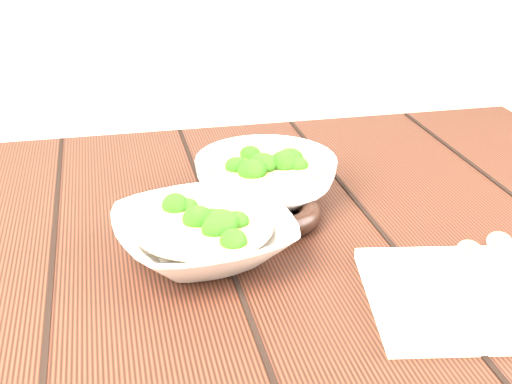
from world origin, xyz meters
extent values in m
cube|color=black|center=(0.00, 0.00, 0.73)|extent=(1.20, 0.80, 0.04)
cube|color=black|center=(0.54, 0.34, 0.35)|extent=(0.07, 0.07, 0.71)
imported|color=silver|center=(-0.05, -0.05, 0.77)|extent=(0.24, 0.24, 0.05)
cylinder|color=#A17A48|center=(-0.05, -0.05, 0.79)|extent=(0.16, 0.16, 0.00)
ellipsoid|color=#2E6C18|center=(-0.03, -0.04, 0.80)|extent=(0.03, 0.03, 0.03)
ellipsoid|color=#2E6C18|center=(-0.04, -0.02, 0.80)|extent=(0.03, 0.03, 0.03)
ellipsoid|color=#2E6C18|center=(-0.08, -0.02, 0.80)|extent=(0.03, 0.03, 0.03)
ellipsoid|color=#2E6C18|center=(-0.07, -0.06, 0.80)|extent=(0.03, 0.03, 0.03)
ellipsoid|color=#2E6C18|center=(-0.05, -0.09, 0.80)|extent=(0.03, 0.03, 0.03)
ellipsoid|color=#2E6C18|center=(-0.01, -0.08, 0.80)|extent=(0.03, 0.03, 0.03)
imported|color=silver|center=(0.06, 0.09, 0.78)|extent=(0.23, 0.23, 0.06)
cylinder|color=#A17A48|center=(0.06, 0.09, 0.80)|extent=(0.15, 0.15, 0.00)
ellipsoid|color=#2E6C18|center=(0.08, 0.09, 0.81)|extent=(0.03, 0.03, 0.03)
ellipsoid|color=#2E6C18|center=(0.07, 0.12, 0.81)|extent=(0.03, 0.03, 0.03)
ellipsoid|color=#2E6C18|center=(0.03, 0.12, 0.81)|extent=(0.03, 0.03, 0.03)
ellipsoid|color=#2E6C18|center=(0.04, 0.08, 0.81)|extent=(0.03, 0.03, 0.03)
ellipsoid|color=#2E6C18|center=(0.05, 0.05, 0.81)|extent=(0.03, 0.03, 0.03)
ellipsoid|color=#2E6C18|center=(0.10, 0.05, 0.81)|extent=(0.03, 0.03, 0.03)
torus|color=black|center=(0.06, 0.01, 0.76)|extent=(0.14, 0.14, 0.03)
cube|color=beige|center=(0.22, -0.21, 0.76)|extent=(0.26, 0.23, 0.01)
cylinder|color=#9F998D|center=(0.21, -0.21, 0.77)|extent=(0.08, 0.13, 0.01)
ellipsoid|color=#9F998D|center=(0.25, -0.13, 0.77)|extent=(0.05, 0.06, 0.01)
cylinder|color=#9F998D|center=(0.25, -0.20, 0.77)|extent=(0.08, 0.13, 0.01)
ellipsoid|color=#9F998D|center=(0.29, -0.12, 0.77)|extent=(0.05, 0.06, 0.01)
camera|label=1|loc=(-0.15, -0.78, 1.16)|focal=50.00mm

